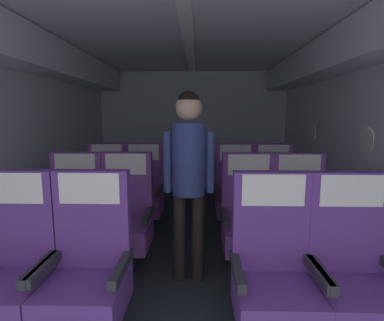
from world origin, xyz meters
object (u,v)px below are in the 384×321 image
object	(u,v)px
seat_b_right_aisle	(300,222)
seat_c_left_aisle	(143,193)
seat_c_left_window	(106,193)
seat_c_right_window	(235,194)
seat_b_left_aisle	(125,219)
seat_a_left_window	(11,272)
seat_a_right_aisle	(353,277)
seat_a_right_window	(274,276)
seat_a_left_aisle	(88,272)
seat_b_right_window	(249,221)
seat_c_right_aisle	(274,195)
flight_attendant	(189,166)
seat_b_left_window	(74,220)

from	to	relation	value
seat_b_right_aisle	seat_c_left_aisle	xyz separation A→B (m)	(-1.66, 0.99, 0.00)
seat_c_left_window	seat_c_right_window	xyz separation A→B (m)	(1.65, -0.01, 0.00)
seat_b_left_aisle	seat_b_right_aisle	xyz separation A→B (m)	(1.65, -0.02, 0.00)
seat_a_left_window	seat_b_right_aisle	world-z (taller)	same
seat_a_right_aisle	seat_c_left_aisle	world-z (taller)	same
seat_a_right_window	seat_c_left_aisle	bearing A→B (deg)	120.96
seat_b_right_aisle	seat_c_right_window	world-z (taller)	same
seat_a_right_aisle	seat_c_right_window	bearing A→B (deg)	104.04
seat_c_left_window	seat_a_left_aisle	bearing A→B (deg)	-75.80
seat_b_left_aisle	seat_b_right_aisle	size ratio (longest dim) A/B	1.00
seat_b_right_window	seat_c_left_window	distance (m)	1.92
seat_b_left_aisle	seat_c_right_aisle	distance (m)	1.90
seat_b_right_aisle	seat_a_left_aisle	bearing A→B (deg)	-149.90
seat_b_left_aisle	seat_c_right_window	world-z (taller)	same
seat_a_right_window	seat_b_right_aisle	bearing A→B (deg)	63.63
seat_c_left_window	seat_c_right_aisle	xyz separation A→B (m)	(2.13, -0.01, 0.00)
seat_b_right_window	seat_c_left_aisle	xyz separation A→B (m)	(-1.18, 0.99, 0.00)
seat_c_left_aisle	seat_c_right_aisle	world-z (taller)	same
seat_a_left_window	seat_a_right_window	size ratio (longest dim) A/B	1.00
seat_b_left_aisle	seat_c_right_aisle	bearing A→B (deg)	29.99
seat_a_left_aisle	seat_c_right_window	size ratio (longest dim) A/B	1.00
seat_b_left_aisle	seat_c_left_aisle	world-z (taller)	same
seat_a_left_window	seat_a_right_window	bearing A→B (deg)	-0.37
seat_a_left_aisle	seat_c_left_aisle	world-z (taller)	same
seat_a_left_aisle	seat_c_left_window	world-z (taller)	same
seat_c_right_aisle	flight_attendant	size ratio (longest dim) A/B	0.66
seat_a_right_window	seat_a_left_window	bearing A→B (deg)	179.63
seat_b_right_window	seat_c_left_aisle	distance (m)	1.54
seat_b_left_window	seat_c_left_window	size ratio (longest dim) A/B	1.00
seat_a_right_window	seat_b_right_aisle	distance (m)	1.08
seat_c_right_aisle	seat_c_right_window	bearing A→B (deg)	179.32
seat_a_right_aisle	seat_c_left_aisle	distance (m)	2.57
seat_a_right_aisle	seat_b_left_aisle	size ratio (longest dim) A/B	1.00
seat_c_left_aisle	seat_c_right_aisle	distance (m)	1.65
seat_b_right_aisle	flight_attendant	world-z (taller)	flight_attendant
seat_b_left_window	seat_b_right_aisle	size ratio (longest dim) A/B	1.00
seat_c_right_window	flight_attendant	bearing A→B (deg)	-114.48
seat_b_left_aisle	flight_attendant	distance (m)	0.87
seat_b_left_aisle	seat_c_right_window	xyz separation A→B (m)	(1.16, 0.95, 0.00)
seat_c_right_aisle	seat_c_left_window	bearing A→B (deg)	179.64
seat_b_right_window	seat_a_right_window	bearing A→B (deg)	-90.24
flight_attendant	seat_a_left_aisle	bearing A→B (deg)	46.73
seat_b_left_window	seat_c_right_window	world-z (taller)	same
seat_a_left_aisle	seat_a_left_window	bearing A→B (deg)	-179.34
seat_a_right_aisle	seat_a_left_aisle	bearing A→B (deg)	179.33
flight_attendant	seat_a_right_aisle	bearing A→B (deg)	140.66
seat_c_left_window	flight_attendant	distance (m)	1.73
seat_c_left_window	seat_c_left_aisle	world-z (taller)	same
seat_a_right_window	seat_b_right_aisle	size ratio (longest dim) A/B	1.00
seat_a_left_aisle	seat_a_right_window	distance (m)	1.16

